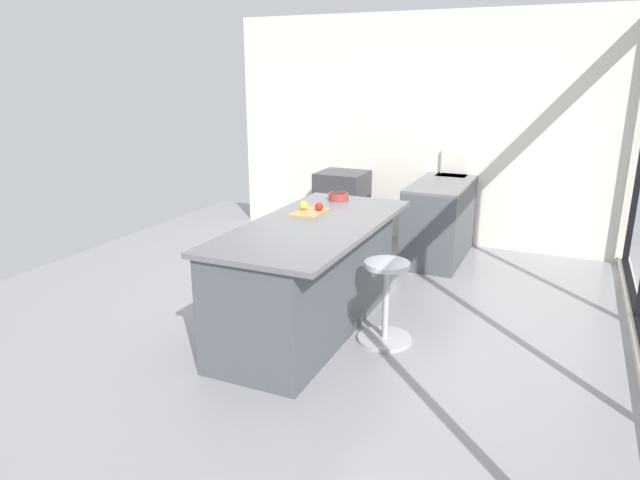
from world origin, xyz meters
name	(u,v)px	position (x,y,z in m)	size (l,w,h in m)	color
ground_plane	(335,314)	(0.00, 0.00, 0.00)	(7.04, 7.04, 0.00)	gray
interior_partition_left	(419,130)	(-2.71, 0.00, 1.40)	(0.12, 4.92, 2.79)	silver
sink_cabinet	(446,213)	(-2.36, 0.47, 0.45)	(2.01, 0.60, 1.17)	#4C5156
oven_range	(342,205)	(-2.36, -0.88, 0.43)	(0.60, 0.61, 0.86)	#38383D
kitchen_island	(309,275)	(0.32, -0.10, 0.47)	(2.18, 0.98, 0.93)	#4C5156
stool_by_window	(386,304)	(0.31, 0.57, 0.32)	(0.44, 0.44, 0.67)	#B7B7BC
cutting_board	(310,212)	(0.06, -0.22, 0.94)	(0.36, 0.24, 0.02)	tan
apple_yellow	(304,205)	(0.02, -0.29, 0.99)	(0.08, 0.08, 0.08)	gold
apple_red	(319,207)	(0.00, -0.16, 0.98)	(0.07, 0.07, 0.07)	red
fruit_bowl	(339,196)	(-0.53, -0.19, 0.97)	(0.19, 0.19, 0.07)	#993833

